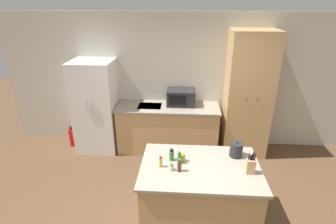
{
  "coord_description": "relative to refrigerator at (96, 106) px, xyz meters",
  "views": [
    {
      "loc": [
        -0.04,
        -2.62,
        2.78
      ],
      "look_at": [
        -0.32,
        1.4,
        1.05
      ],
      "focal_mm": 28.0,
      "sensor_mm": 36.0,
      "label": 1
    }
  ],
  "objects": [
    {
      "name": "wall_back",
      "position": [
        1.74,
        0.37,
        0.41
      ],
      "size": [
        7.2,
        0.06,
        2.6
      ],
      "color": "beige",
      "rests_on": "ground_plane"
    },
    {
      "name": "refrigerator",
      "position": [
        0.0,
        0.0,
        0.0
      ],
      "size": [
        0.77,
        0.71,
        1.77
      ],
      "color": "white",
      "rests_on": "ground_plane"
    },
    {
      "name": "back_counter",
      "position": [
        1.38,
        0.02,
        -0.43
      ],
      "size": [
        1.95,
        0.68,
        0.92
      ],
      "color": "tan",
      "rests_on": "ground_plane"
    },
    {
      "name": "pantry_cabinet",
      "position": [
        2.85,
        0.04,
        0.28
      ],
      "size": [
        0.8,
        0.63,
        2.33
      ],
      "color": "tan",
      "rests_on": "ground_plane"
    },
    {
      "name": "kitchen_island",
      "position": [
        1.91,
        -1.86,
        -0.43
      ],
      "size": [
        1.47,
        1.0,
        0.9
      ],
      "color": "tan",
      "rests_on": "ground_plane"
    },
    {
      "name": "microwave",
      "position": [
        1.63,
        0.13,
        0.18
      ],
      "size": [
        0.53,
        0.39,
        0.3
      ],
      "color": "#232326",
      "rests_on": "back_counter"
    },
    {
      "name": "knife_block",
      "position": [
        2.49,
        -1.96,
        0.11
      ],
      "size": [
        0.1,
        0.08,
        0.29
      ],
      "color": "tan",
      "rests_on": "kitchen_island"
    },
    {
      "name": "spice_bottle_tall_dark",
      "position": [
        1.43,
        -1.9,
        0.08
      ],
      "size": [
        0.04,
        0.04,
        0.15
      ],
      "color": "gold",
      "rests_on": "kitchen_island"
    },
    {
      "name": "spice_bottle_short_red",
      "position": [
        1.66,
        -1.98,
        0.09
      ],
      "size": [
        0.05,
        0.05,
        0.17
      ],
      "color": "#563319",
      "rests_on": "kitchen_island"
    },
    {
      "name": "spice_bottle_amber_oil",
      "position": [
        1.65,
        -1.81,
        0.09
      ],
      "size": [
        0.05,
        0.05,
        0.16
      ],
      "color": "#337033",
      "rests_on": "kitchen_island"
    },
    {
      "name": "spice_bottle_green_herb",
      "position": [
        1.55,
        -1.75,
        0.09
      ],
      "size": [
        0.06,
        0.06,
        0.16
      ],
      "color": "#337033",
      "rests_on": "kitchen_island"
    },
    {
      "name": "spice_bottle_pale_salt",
      "position": [
        1.7,
        -1.76,
        0.07
      ],
      "size": [
        0.06,
        0.06,
        0.11
      ],
      "color": "gold",
      "rests_on": "kitchen_island"
    },
    {
      "name": "spice_bottle_orange_cap",
      "position": [
        1.56,
        -1.97,
        0.05
      ],
      "size": [
        0.05,
        0.05,
        0.08
      ],
      "color": "beige",
      "rests_on": "kitchen_island"
    },
    {
      "name": "kettle",
      "position": [
        2.38,
        -1.6,
        0.11
      ],
      "size": [
        0.17,
        0.17,
        0.21
      ],
      "color": "#232326",
      "rests_on": "kitchen_island"
    },
    {
      "name": "fire_extinguisher",
      "position": [
        -0.58,
        0.0,
        -0.7
      ],
      "size": [
        0.12,
        0.12,
        0.43
      ],
      "color": "red",
      "rests_on": "ground_plane"
    }
  ]
}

